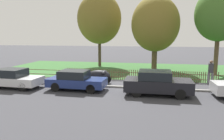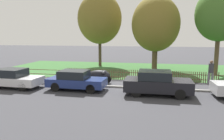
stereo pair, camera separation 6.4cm
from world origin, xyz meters
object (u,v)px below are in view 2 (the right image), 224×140
(tree_nearest_kerb, at_px, (100,19))
(tree_mid_park, at_px, (220,14))
(parked_car_navy_estate, at_px, (157,83))
(pedestrian_near_fence, at_px, (211,71))
(parked_car_silver_hatchback, at_px, (13,78))
(parked_car_black_saloon, at_px, (76,80))
(tree_behind_motorcycle, at_px, (156,24))
(covered_motorcycle, at_px, (100,75))

(tree_nearest_kerb, height_order, tree_mid_park, tree_nearest_kerb)
(parked_car_navy_estate, xyz_separation_m, pedestrian_near_fence, (3.93, 3.71, 0.28))
(parked_car_silver_hatchback, relative_size, parked_car_black_saloon, 1.00)
(tree_mid_park, bearing_deg, tree_behind_motorcycle, 162.12)
(tree_nearest_kerb, xyz_separation_m, tree_mid_park, (12.09, -3.69, -0.06))
(tree_nearest_kerb, bearing_deg, covered_motorcycle, -75.69)
(tree_nearest_kerb, relative_size, tree_mid_park, 1.07)
(covered_motorcycle, bearing_deg, tree_nearest_kerb, 106.18)
(parked_car_silver_hatchback, relative_size, pedestrian_near_fence, 2.14)
(tree_nearest_kerb, bearing_deg, tree_behind_motorcycle, -16.20)
(parked_car_silver_hatchback, xyz_separation_m, covered_motorcycle, (5.56, 2.73, -0.06))
(tree_mid_park, height_order, pedestrian_near_fence, tree_mid_park)
(parked_car_black_saloon, xyz_separation_m, covered_motorcycle, (1.01, 2.47, -0.05))
(tree_nearest_kerb, relative_size, pedestrian_near_fence, 4.70)
(parked_car_black_saloon, distance_m, pedestrian_near_fence, 9.92)
(parked_car_black_saloon, xyz_separation_m, tree_behind_motorcycle, (5.11, 9.85, 4.13))
(covered_motorcycle, distance_m, tree_nearest_kerb, 10.76)
(tree_nearest_kerb, distance_m, pedestrian_near_fence, 14.18)
(tree_behind_motorcycle, relative_size, pedestrian_near_fence, 4.22)
(parked_car_navy_estate, bearing_deg, parked_car_black_saloon, 177.95)
(parked_car_silver_hatchback, relative_size, tree_behind_motorcycle, 0.51)
(pedestrian_near_fence, bearing_deg, tree_nearest_kerb, -38.04)
(parked_car_black_saloon, relative_size, tree_nearest_kerb, 0.46)
(parked_car_black_saloon, height_order, tree_behind_motorcycle, tree_behind_motorcycle)
(parked_car_navy_estate, relative_size, tree_nearest_kerb, 0.47)
(covered_motorcycle, xyz_separation_m, pedestrian_near_fence, (8.26, 1.04, 0.41))
(tree_behind_motorcycle, relative_size, tree_mid_park, 0.96)
(parked_car_navy_estate, bearing_deg, tree_mid_park, 56.83)
(covered_motorcycle, bearing_deg, pedestrian_near_fence, 9.01)
(parked_car_black_saloon, distance_m, tree_mid_park, 14.26)
(tree_nearest_kerb, relative_size, tree_behind_motorcycle, 1.12)
(parked_car_silver_hatchback, distance_m, tree_behind_motorcycle, 14.57)
(tree_nearest_kerb, bearing_deg, tree_mid_park, -16.98)
(pedestrian_near_fence, bearing_deg, parked_car_black_saloon, 20.40)
(parked_car_silver_hatchback, height_order, covered_motorcycle, parked_car_silver_hatchback)
(parked_car_navy_estate, relative_size, tree_behind_motorcycle, 0.53)
(parked_car_silver_hatchback, bearing_deg, parked_car_black_saloon, 5.11)
(parked_car_navy_estate, height_order, tree_behind_motorcycle, tree_behind_motorcycle)
(covered_motorcycle, distance_m, tree_mid_park, 12.23)
(parked_car_silver_hatchback, distance_m, pedestrian_near_fence, 14.33)
(parked_car_black_saloon, xyz_separation_m, tree_mid_park, (10.74, 8.03, 4.86))
(parked_car_silver_hatchback, xyz_separation_m, pedestrian_near_fence, (13.82, 3.77, 0.36))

